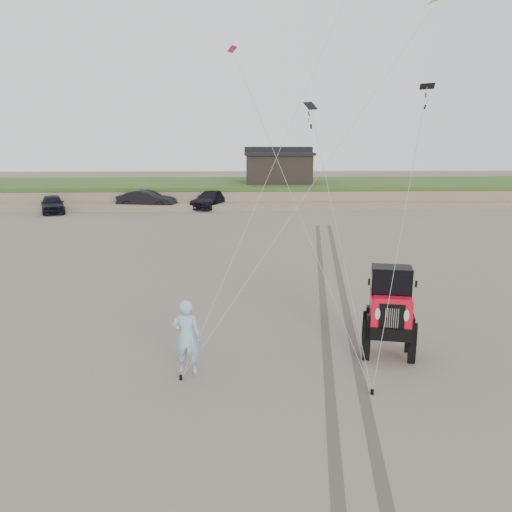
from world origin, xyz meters
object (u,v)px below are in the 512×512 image
object	(u,v)px
truck_a	(53,204)
truck_c	(212,199)
jeep	(389,322)
truck_b	(147,200)
cabin	(278,167)
man	(187,337)

from	to	relation	value
truck_a	truck_c	world-z (taller)	truck_c
jeep	truck_a	bearing A→B (deg)	136.52
truck_b	truck_c	bearing A→B (deg)	-72.61
cabin	jeep	distance (m)	35.35
truck_a	truck_c	distance (m)	12.87
man	truck_b	bearing A→B (deg)	-73.96
truck_b	truck_c	distance (m)	5.44
truck_b	jeep	world-z (taller)	jeep
cabin	truck_b	distance (m)	13.11
truck_a	man	distance (m)	31.74
cabin	truck_a	xyz separation A→B (m)	(-18.76, -7.47, -2.52)
truck_a	man	world-z (taller)	man
truck_a	man	size ratio (longest dim) A/B	2.13
cabin	man	xyz separation A→B (m)	(-5.06, -36.10, -2.24)
cabin	truck_c	xyz separation A→B (m)	(-6.10, -5.17, -2.49)
truck_b	truck_c	world-z (taller)	truck_b
truck_a	jeep	world-z (taller)	jeep
truck_b	man	bearing A→B (deg)	-157.03
truck_c	man	xyz separation A→B (m)	(1.04, -30.93, 0.24)
truck_b	truck_c	xyz separation A→B (m)	(5.41, 0.61, -0.05)
truck_a	truck_c	xyz separation A→B (m)	(12.67, 2.30, 0.03)
cabin	jeep	world-z (taller)	cabin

